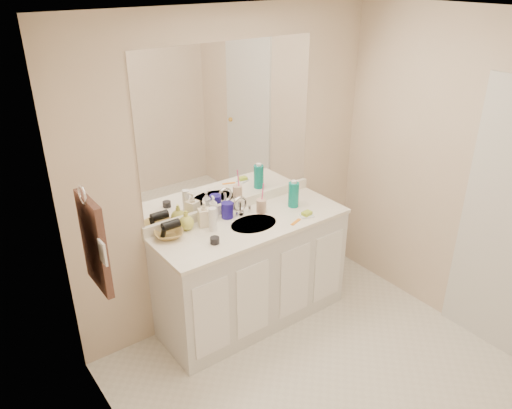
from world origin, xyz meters
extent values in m
cube|color=silver|center=(0.00, 0.00, 0.00)|extent=(2.60, 2.60, 0.00)
cube|color=white|center=(0.00, 0.00, 2.40)|extent=(2.60, 2.60, 0.02)
cube|color=beige|center=(0.00, 1.30, 1.20)|extent=(2.60, 0.02, 2.40)
cube|color=beige|center=(-1.30, 0.00, 1.20)|extent=(0.02, 2.60, 2.40)
cube|color=beige|center=(1.30, 0.00, 1.20)|extent=(0.02, 2.60, 2.40)
cube|color=silver|center=(0.00, 1.02, 0.42)|extent=(1.50, 0.55, 0.85)
cube|color=white|center=(0.00, 1.02, 0.86)|extent=(1.52, 0.57, 0.03)
cube|color=white|center=(0.00, 1.29, 0.92)|extent=(1.52, 0.03, 0.08)
cylinder|color=beige|center=(0.00, 1.00, 0.87)|extent=(0.37, 0.37, 0.02)
cylinder|color=silver|center=(0.00, 1.18, 0.94)|extent=(0.02, 0.02, 0.11)
cube|color=white|center=(0.00, 1.29, 1.56)|extent=(1.48, 0.01, 1.20)
cylinder|color=navy|center=(-0.10, 1.20, 0.94)|extent=(0.11, 0.11, 0.12)
cylinder|color=beige|center=(0.16, 1.13, 0.93)|extent=(0.09, 0.09, 0.11)
cylinder|color=#FF4392|center=(0.17, 1.13, 1.03)|extent=(0.01, 0.04, 0.19)
cylinder|color=#0A8376|center=(0.43, 1.06, 0.98)|extent=(0.09, 0.09, 0.20)
cube|color=white|center=(0.40, 0.86, 0.89)|extent=(0.12, 0.11, 0.01)
cube|color=#A1BD2E|center=(0.40, 0.86, 0.90)|extent=(0.08, 0.06, 0.03)
cube|color=orange|center=(0.27, 0.83, 0.88)|extent=(0.12, 0.06, 0.00)
cylinder|color=black|center=(-0.39, 0.93, 0.90)|extent=(0.09, 0.09, 0.05)
cylinder|color=white|center=(-0.30, 1.09, 0.97)|extent=(0.07, 0.07, 0.18)
imported|color=white|center=(-0.20, 1.24, 0.98)|extent=(0.09, 0.09, 0.19)
imported|color=#FFF1CF|center=(-0.31, 1.20, 0.98)|extent=(0.11, 0.11, 0.20)
imported|color=#CACD50|center=(-0.44, 1.23, 0.95)|extent=(0.15, 0.15, 0.15)
imported|color=#AB8845|center=(-0.60, 1.20, 0.91)|extent=(0.26, 0.26, 0.05)
cylinder|color=black|center=(-0.58, 1.20, 0.97)|extent=(0.13, 0.07, 0.06)
torus|color=silver|center=(-1.27, 0.77, 1.55)|extent=(0.01, 0.11, 0.11)
cube|color=#37231D|center=(-1.25, 0.77, 1.25)|extent=(0.04, 0.32, 0.55)
cube|color=white|center=(-1.27, 0.57, 1.30)|extent=(0.01, 0.08, 0.13)
camera|label=1|loc=(-1.94, -1.65, 2.63)|focal=35.00mm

